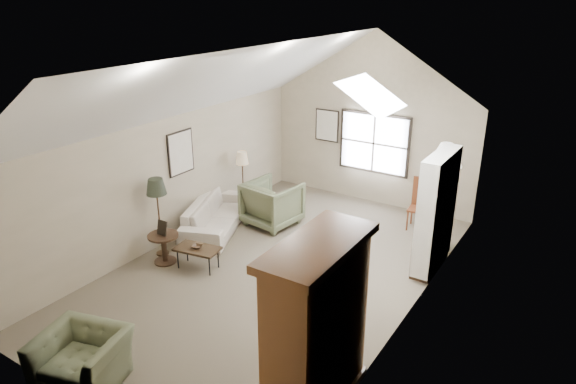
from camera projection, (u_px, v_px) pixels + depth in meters
The scene contains 18 objects.
room_shell at pixel (275, 95), 8.19m from camera, with size 5.01×8.01×4.00m.
window at pixel (374, 143), 11.89m from camera, with size 1.72×0.08×1.42m, color black.
skylight at pixel (373, 93), 8.24m from camera, with size 0.80×1.20×0.52m, color white, non-canonical shape.
wall_art at pixel (253, 139), 11.19m from camera, with size 1.97×3.71×0.88m.
armoire at pixel (317, 327), 5.99m from camera, with size 0.60×1.50×2.20m, color brown.
tv_alcove at pixel (436, 210), 9.03m from camera, with size 0.32×1.30×2.10m, color white.
media_console at pixel (430, 253), 9.35m from camera, with size 0.34×1.18×0.60m, color #382316.
tv_panel at pixel (434, 222), 9.12m from camera, with size 0.05×0.90×0.55m, color black.
sofa at pixel (216, 215), 10.83m from camera, with size 2.27×0.89×0.66m, color beige.
armchair_near at pixel (82, 358), 6.61m from camera, with size 1.06×0.93×0.69m, color #576144.
armchair_far at pixel (272, 203), 11.03m from camera, with size 1.04×1.07×0.97m, color #666F4E.
coffee_table at pixel (198, 258), 9.36m from camera, with size 0.81×0.45×0.41m, color #372716.
bowl at pixel (197, 247), 9.28m from camera, with size 0.19×0.19×0.05m, color #3E2B19.
side_table at pixel (164, 248), 9.54m from camera, with size 0.57×0.57×0.57m, color #341F15.
side_chair at pixel (420, 205), 10.78m from camera, with size 0.43×0.43×1.10m, color maroon.
tripod_lamp at pixel (441, 196), 9.83m from camera, with size 0.63×0.63×2.17m, color silver, non-canonical shape.
dark_lamp at pixel (159, 217), 9.65m from camera, with size 0.38×0.38×1.58m, color black, non-canonical shape.
tan_lamp at pixel (243, 180), 11.72m from camera, with size 0.28×0.28×1.42m, color tan, non-canonical shape.
Camera 1 is at (4.58, -6.79, 4.77)m, focal length 32.00 mm.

